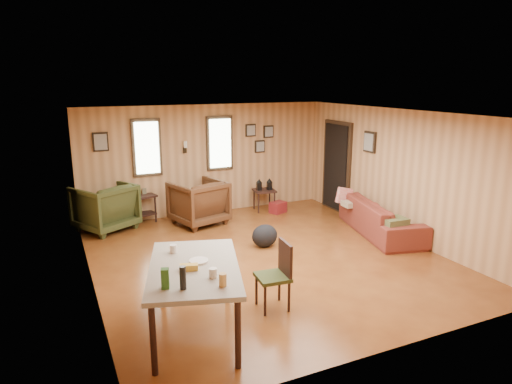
# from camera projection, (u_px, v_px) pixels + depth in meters

# --- Properties ---
(room) EXTENTS (5.54, 6.04, 2.44)m
(room) POSITION_uv_depth(u_px,v_px,m) (268.00, 184.00, 7.70)
(room) COLOR brown
(room) RESTS_ON ground
(sofa) EXTENTS (1.17, 2.31, 0.87)m
(sofa) POSITION_uv_depth(u_px,v_px,m) (381.00, 212.00, 8.80)
(sofa) COLOR maroon
(sofa) RESTS_ON ground
(recliner_brown) EXTENTS (1.19, 1.15, 1.00)m
(recliner_brown) POSITION_uv_depth(u_px,v_px,m) (198.00, 200.00, 9.37)
(recliner_brown) COLOR #482915
(recliner_brown) RESTS_ON ground
(recliner_green) EXTENTS (1.32, 1.30, 1.02)m
(recliner_green) POSITION_uv_depth(u_px,v_px,m) (105.00, 205.00, 8.99)
(recliner_green) COLOR #343A1A
(recliner_green) RESTS_ON ground
(end_table) EXTENTS (0.68, 0.64, 0.72)m
(end_table) POSITION_uv_depth(u_px,v_px,m) (140.00, 203.00, 9.51)
(end_table) COLOR black
(end_table) RESTS_ON ground
(side_table) EXTENTS (0.53, 0.53, 0.75)m
(side_table) POSITION_uv_depth(u_px,v_px,m) (264.00, 189.00, 10.32)
(side_table) COLOR black
(side_table) RESTS_ON ground
(cooler) EXTENTS (0.42, 0.36, 0.25)m
(cooler) POSITION_uv_depth(u_px,v_px,m) (278.00, 207.00, 10.24)
(cooler) COLOR maroon
(cooler) RESTS_ON ground
(backpack) EXTENTS (0.55, 0.47, 0.41)m
(backpack) POSITION_uv_depth(u_px,v_px,m) (265.00, 236.00, 8.14)
(backpack) COLOR black
(backpack) RESTS_ON ground
(sofa_pillows) EXTENTS (0.49, 1.84, 0.38)m
(sofa_pillows) POSITION_uv_depth(u_px,v_px,m) (369.00, 210.00, 8.67)
(sofa_pillows) COLOR #4D512D
(sofa_pillows) RESTS_ON sofa
(dining_table) EXTENTS (1.45, 1.90, 1.10)m
(dining_table) POSITION_uv_depth(u_px,v_px,m) (194.00, 272.00, 5.20)
(dining_table) COLOR gray
(dining_table) RESTS_ON ground
(dining_chair) EXTENTS (0.44, 0.44, 0.90)m
(dining_chair) POSITION_uv_depth(u_px,v_px,m) (278.00, 271.00, 5.90)
(dining_chair) COLOR #343A1A
(dining_chair) RESTS_ON ground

